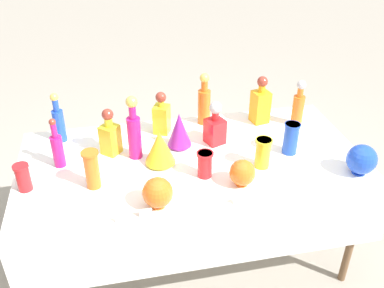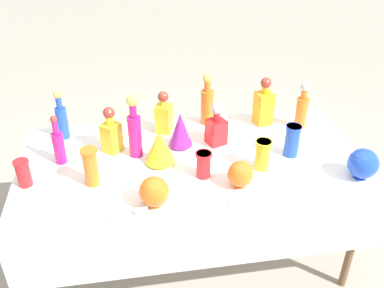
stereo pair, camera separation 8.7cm
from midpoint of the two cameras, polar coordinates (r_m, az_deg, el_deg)
ground_plane at (r=2.92m, az=0.89°, el=-14.44°), size 40.00×40.00×0.00m
display_table at (r=2.43m, az=1.18°, el=-3.68°), size 1.93×0.98×0.76m
tall_bottle_0 at (r=2.39m, az=-6.63°, el=1.87°), size 0.08×0.08×0.38m
tall_bottle_1 at (r=2.72m, az=2.96°, el=5.54°), size 0.08×0.08×0.34m
tall_bottle_2 at (r=2.66m, az=-16.07°, el=3.26°), size 0.07×0.07×0.31m
tall_bottle_3 at (r=2.44m, az=-16.39°, el=-0.12°), size 0.06×0.06×0.29m
tall_bottle_4 at (r=2.77m, az=15.34°, el=4.63°), size 0.07×0.07×0.31m
square_decanter_0 at (r=2.52m, az=4.27°, el=2.31°), size 0.13×0.13×0.27m
square_decanter_1 at (r=2.77m, az=10.45°, el=5.17°), size 0.12×0.12×0.31m
square_decanter_2 at (r=2.47m, az=-9.74°, el=1.41°), size 0.13×0.13×0.28m
square_decanter_3 at (r=2.63m, az=-2.83°, el=3.87°), size 0.12×0.12×0.27m
slender_vase_0 at (r=2.33m, az=-20.59°, el=-3.55°), size 0.08×0.08×0.15m
slender_vase_1 at (r=2.22m, az=-12.27°, el=-2.88°), size 0.09×0.09×0.21m
slender_vase_2 at (r=2.34m, az=10.47°, el=-1.30°), size 0.09×0.09×0.17m
slender_vase_3 at (r=2.48m, az=14.21°, el=0.54°), size 0.09×0.09×0.19m
slender_vase_4 at (r=2.25m, az=2.67°, el=-2.65°), size 0.09×0.09×0.15m
fluted_vase_0 at (r=2.34m, az=-3.29°, el=-0.35°), size 0.17×0.17×0.20m
fluted_vase_1 at (r=2.48m, az=-0.56°, el=1.94°), size 0.14×0.14×0.22m
round_bowl_0 at (r=2.20m, az=7.62°, el=-4.00°), size 0.14×0.14×0.14m
round_bowl_1 at (r=2.06m, az=-3.86°, el=-6.38°), size 0.15×0.15×0.16m
round_bowl_2 at (r=2.42m, az=22.80°, el=-2.45°), size 0.16×0.16×0.17m
price_tag_left at (r=2.11m, az=6.96°, el=-7.60°), size 0.05×0.02×0.04m
price_tag_center at (r=2.03m, az=-8.71°, el=-9.60°), size 0.06×0.03×0.04m
price_tag_right at (r=2.05m, az=-5.54°, el=-8.94°), size 0.06×0.02×0.04m
cardboard_box_behind_left at (r=3.61m, az=2.74°, el=-1.33°), size 0.59×0.46×0.35m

